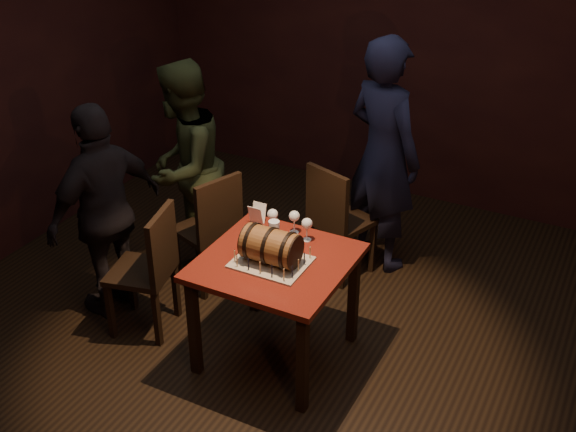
{
  "coord_description": "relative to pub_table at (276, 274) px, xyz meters",
  "views": [
    {
      "loc": [
        1.85,
        -3.47,
        3.15
      ],
      "look_at": [
        0.02,
        0.05,
        0.95
      ],
      "focal_mm": 45.0,
      "sensor_mm": 36.0,
      "label": 1
    }
  ],
  "objects": [
    {
      "name": "room_shell",
      "position": [
        -0.04,
        0.16,
        0.76
      ],
      "size": [
        5.04,
        5.04,
        2.8
      ],
      "color": "black",
      "rests_on": "ground"
    },
    {
      "name": "pub_table",
      "position": [
        0.0,
        0.0,
        0.0
      ],
      "size": [
        0.9,
        0.9,
        0.75
      ],
      "color": "#53130D",
      "rests_on": "ground"
    },
    {
      "name": "cake_board",
      "position": [
        -0.01,
        -0.05,
        0.12
      ],
      "size": [
        0.45,
        0.35,
        0.01
      ],
      "primitive_type": "cube",
      "color": "#AEA18C",
      "rests_on": "pub_table"
    },
    {
      "name": "barrel_cake",
      "position": [
        -0.01,
        -0.05,
        0.23
      ],
      "size": [
        0.4,
        0.24,
        0.24
      ],
      "color": "brown",
      "rests_on": "cake_board"
    },
    {
      "name": "birthday_candles",
      "position": [
        -0.0,
        -0.05,
        0.16
      ],
      "size": [
        0.4,
        0.3,
        0.09
      ],
      "color": "#D7BD80",
      "rests_on": "cake_board"
    },
    {
      "name": "wine_glass_left",
      "position": [
        -0.18,
        0.3,
        0.23
      ],
      "size": [
        0.07,
        0.07,
        0.16
      ],
      "color": "silver",
      "rests_on": "pub_table"
    },
    {
      "name": "wine_glass_mid",
      "position": [
        -0.05,
        0.35,
        0.23
      ],
      "size": [
        0.07,
        0.07,
        0.16
      ],
      "color": "silver",
      "rests_on": "pub_table"
    },
    {
      "name": "wine_glass_right",
      "position": [
        0.07,
        0.3,
        0.23
      ],
      "size": [
        0.07,
        0.07,
        0.16
      ],
      "color": "silver",
      "rests_on": "pub_table"
    },
    {
      "name": "pint_of_ale",
      "position": [
        -0.11,
        0.19,
        0.18
      ],
      "size": [
        0.07,
        0.07,
        0.15
      ],
      "color": "silver",
      "rests_on": "pub_table"
    },
    {
      "name": "menu_card",
      "position": [
        -0.33,
        0.35,
        0.17
      ],
      "size": [
        0.1,
        0.05,
        0.13
      ],
      "primitive_type": null,
      "color": "white",
      "rests_on": "pub_table"
    },
    {
      "name": "chair_back",
      "position": [
        -0.06,
        1.06,
        -0.12
      ],
      "size": [
        0.51,
        0.51,
        0.93
      ],
      "color": "black",
      "rests_on": "ground"
    },
    {
      "name": "chair_left_rear",
      "position": [
        -0.81,
        0.51,
        -0.12
      ],
      "size": [
        0.51,
        0.51,
        0.93
      ],
      "color": "black",
      "rests_on": "ground"
    },
    {
      "name": "chair_left_front",
      "position": [
        -0.88,
        -0.13,
        -0.12
      ],
      "size": [
        0.48,
        0.48,
        0.93
      ],
      "color": "black",
      "rests_on": "ground"
    },
    {
      "name": "person_back",
      "position": [
        0.15,
        1.43,
        0.28
      ],
      "size": [
        0.79,
        0.67,
        1.84
      ],
      "primitive_type": "imported",
      "rotation": [
        0.0,
        0.0,
        2.73
      ],
      "color": "black",
      "rests_on": "ground"
    },
    {
      "name": "person_left_rear",
      "position": [
        -1.19,
        0.73,
        0.18
      ],
      "size": [
        0.72,
        0.87,
        1.64
      ],
      "primitive_type": "imported",
      "rotation": [
        0.0,
        0.0,
        -1.44
      ],
      "color": "#343C1E",
      "rests_on": "ground"
    },
    {
      "name": "person_left_front",
      "position": [
        -1.3,
        -0.05,
        0.14
      ],
      "size": [
        0.57,
        0.98,
        1.57
      ],
      "primitive_type": "imported",
      "rotation": [
        0.0,
        0.0,
        -1.79
      ],
      "color": "black",
      "rests_on": "ground"
    }
  ]
}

